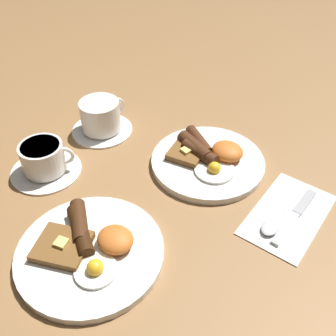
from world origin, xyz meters
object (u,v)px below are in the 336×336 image
at_px(breakfast_plate_far, 89,248).
at_px(teacup_far, 44,160).
at_px(knife, 297,213).
at_px(breakfast_plate_near, 207,159).
at_px(spoon, 275,221).
at_px(teacup_near, 101,118).

distance_m(breakfast_plate_far, teacup_far, 0.24).
xyz_separation_m(teacup_far, knife, (-0.45, -0.24, -0.02)).
xyz_separation_m(breakfast_plate_near, breakfast_plate_far, (0.00, 0.32, -0.00)).
distance_m(knife, spoon, 0.05).
distance_m(breakfast_plate_near, breakfast_plate_far, 0.32).
bearing_deg(knife, breakfast_plate_far, -38.93).
relative_size(breakfast_plate_near, breakfast_plate_far, 0.96).
xyz_separation_m(knife, spoon, (0.02, 0.05, 0.00)).
height_order(teacup_near, spoon, teacup_near).
relative_size(breakfast_plate_near, spoon, 1.54).
distance_m(teacup_far, spoon, 0.47).
xyz_separation_m(teacup_far, spoon, (-0.43, -0.19, -0.02)).
relative_size(teacup_far, knife, 0.89).
height_order(breakfast_plate_near, knife, breakfast_plate_near).
bearing_deg(teacup_far, teacup_near, -81.63).
bearing_deg(teacup_near, knife, -171.80).
xyz_separation_m(breakfast_plate_far, teacup_near, (0.26, -0.25, 0.02)).
bearing_deg(teacup_near, spoon, -177.37).
bearing_deg(breakfast_plate_near, spoon, 165.24).
xyz_separation_m(breakfast_plate_near, teacup_near, (0.26, 0.07, 0.02)).
relative_size(breakfast_plate_near, teacup_near, 1.69).
distance_m(breakfast_plate_near, teacup_far, 0.34).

